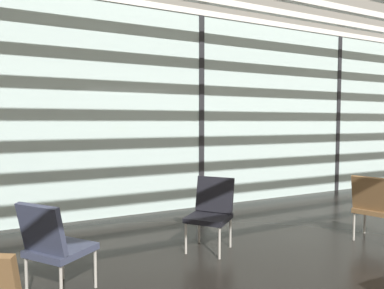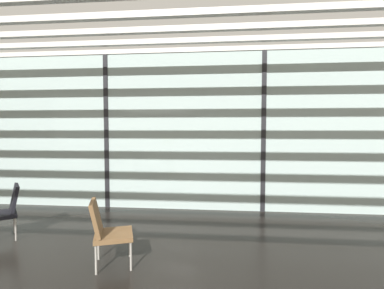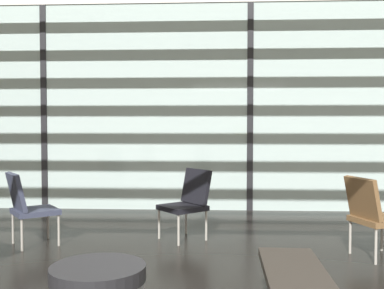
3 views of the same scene
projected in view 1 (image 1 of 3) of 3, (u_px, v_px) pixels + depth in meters
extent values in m
cube|color=#A3B7B2|center=(200.00, 113.00, 6.54)|extent=(14.00, 0.08, 3.47)
cube|color=black|center=(200.00, 113.00, 6.54)|extent=(0.10, 0.12, 3.47)
cube|color=black|center=(337.00, 114.00, 8.10)|extent=(0.10, 0.12, 3.47)
cube|color=beige|center=(219.00, 2.00, 5.84)|extent=(13.72, 0.12, 0.10)
cube|color=beige|center=(200.00, 13.00, 6.43)|extent=(13.72, 0.12, 0.10)
ellipsoid|color=#B2BCD6|center=(82.00, 106.00, 10.30)|extent=(11.57, 4.04, 4.04)
sphere|color=black|center=(32.00, 88.00, 8.00)|extent=(0.28, 0.28, 0.28)
sphere|color=black|center=(74.00, 90.00, 8.41)|extent=(0.28, 0.28, 0.28)
sphere|color=black|center=(112.00, 91.00, 8.81)|extent=(0.28, 0.28, 0.28)
cube|color=brown|center=(377.00, 210.00, 4.71)|extent=(0.62, 0.62, 0.06)
cube|color=brown|center=(372.00, 194.00, 4.54)|extent=(0.30, 0.50, 0.44)
cylinder|color=gray|center=(365.00, 220.00, 5.02)|extent=(0.03, 0.03, 0.37)
cylinder|color=gray|center=(354.00, 226.00, 4.72)|extent=(0.03, 0.03, 0.37)
cube|color=black|center=(209.00, 218.00, 4.33)|extent=(0.68, 0.68, 0.06)
cube|color=black|center=(215.00, 194.00, 4.51)|extent=(0.42, 0.46, 0.44)
cylinder|color=gray|center=(186.00, 238.00, 4.24)|extent=(0.03, 0.03, 0.37)
cylinder|color=gray|center=(219.00, 243.00, 4.07)|extent=(0.03, 0.03, 0.37)
cylinder|color=gray|center=(199.00, 229.00, 4.62)|extent=(0.03, 0.03, 0.37)
cylinder|color=gray|center=(230.00, 233.00, 4.46)|extent=(0.03, 0.03, 0.37)
cube|color=#33384C|center=(61.00, 250.00, 3.26)|extent=(0.67, 0.67, 0.06)
cube|color=#33384C|center=(41.00, 229.00, 3.05)|extent=(0.40, 0.47, 0.44)
cylinder|color=gray|center=(95.00, 268.00, 3.37)|extent=(0.03, 0.03, 0.37)
cylinder|color=gray|center=(63.00, 261.00, 3.55)|extent=(0.03, 0.03, 0.37)
cylinder|color=gray|center=(61.00, 287.00, 2.99)|extent=(0.03, 0.03, 0.37)
cylinder|color=gray|center=(26.00, 277.00, 3.18)|extent=(0.03, 0.03, 0.37)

